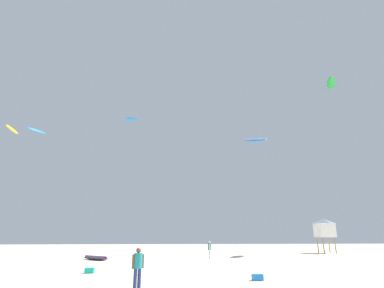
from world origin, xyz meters
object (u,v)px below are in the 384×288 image
at_px(person_foreground, 138,265).
at_px(lifeguard_tower, 324,228).
at_px(kite_aloft_2, 12,129).
at_px(kite_aloft_4, 256,140).
at_px(kite_grounded_near, 96,258).
at_px(kite_aloft_3, 131,119).
at_px(gear_bag, 258,277).
at_px(kite_aloft_0, 37,131).
at_px(cooler_box, 90,270).
at_px(kite_aloft_1, 331,83).
at_px(person_midground, 210,248).

height_order(person_foreground, lifeguard_tower, lifeguard_tower).
height_order(kite_aloft_2, kite_aloft_4, kite_aloft_4).
height_order(kite_grounded_near, kite_aloft_3, kite_aloft_3).
relative_size(gear_bag, kite_aloft_0, 0.25).
bearing_deg(kite_aloft_0, lifeguard_tower, 13.32).
xyz_separation_m(cooler_box, kite_aloft_1, (28.09, 17.33, 23.41)).
xyz_separation_m(gear_bag, kite_aloft_3, (-11.94, 31.00, 20.99)).
bearing_deg(person_midground, kite_aloft_3, -52.62).
distance_m(kite_aloft_0, kite_aloft_2, 8.42).
relative_size(kite_aloft_0, kite_aloft_4, 0.63).
height_order(lifeguard_tower, kite_aloft_4, kite_aloft_4).
distance_m(person_foreground, lifeguard_tower, 31.42).
bearing_deg(kite_aloft_3, kite_aloft_4, -9.26).
bearing_deg(cooler_box, lifeguard_tower, 35.79).
bearing_deg(cooler_box, kite_aloft_0, 133.64).
bearing_deg(lifeguard_tower, gear_bag, -124.90).
bearing_deg(cooler_box, kite_aloft_1, 31.67).
bearing_deg(kite_grounded_near, kite_aloft_3, 91.17).
bearing_deg(kite_aloft_0, gear_bag, -35.10).
bearing_deg(gear_bag, kite_aloft_1, 48.61).
bearing_deg(kite_aloft_1, kite_grounded_near, -165.18).
bearing_deg(person_foreground, kite_aloft_4, -54.18).
height_order(cooler_box, gear_bag, same).
relative_size(kite_grounded_near, kite_aloft_2, 0.97).
xyz_separation_m(person_foreground, kite_aloft_1, (24.51, 23.07, 22.55)).
bearing_deg(person_midground, kite_aloft_0, 6.38).
height_order(kite_grounded_near, kite_aloft_0, kite_aloft_0).
bearing_deg(kite_aloft_0, person_foreground, -50.30).
bearing_deg(kite_aloft_4, kite_grounded_near, -144.03).
height_order(kite_grounded_near, kite_aloft_4, kite_aloft_4).
bearing_deg(kite_aloft_2, person_midground, -12.36).
distance_m(person_foreground, kite_aloft_4, 36.75).
bearing_deg(cooler_box, kite_grounded_near, 101.57).
bearing_deg(kite_grounded_near, kite_aloft_4, 35.97).
height_order(kite_aloft_1, kite_aloft_3, kite_aloft_1).
distance_m(person_midground, kite_aloft_4, 22.99).
xyz_separation_m(person_midground, kite_aloft_1, (19.28, 7.07, 22.62)).
bearing_deg(gear_bag, kite_aloft_2, 142.23).
distance_m(kite_grounded_near, kite_aloft_2, 20.42).
height_order(person_midground, kite_aloft_3, kite_aloft_3).
xyz_separation_m(kite_aloft_2, kite_aloft_3, (12.66, 11.94, 6.45)).
xyz_separation_m(person_foreground, lifeguard_tower, (20.88, 23.38, 2.03)).
distance_m(person_midground, kite_aloft_0, 21.47).
xyz_separation_m(person_midground, kite_aloft_3, (-11.09, 17.14, 20.19)).
xyz_separation_m(kite_grounded_near, cooler_box, (1.92, -9.39, -0.03)).
bearing_deg(kite_grounded_near, kite_aloft_1, 14.82).
distance_m(lifeguard_tower, kite_aloft_0, 35.90).
relative_size(kite_aloft_1, kite_aloft_2, 1.30).
xyz_separation_m(person_foreground, cooler_box, (-3.58, 5.75, -0.86)).
xyz_separation_m(kite_grounded_near, gear_bag, (11.57, -12.98, -0.03)).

